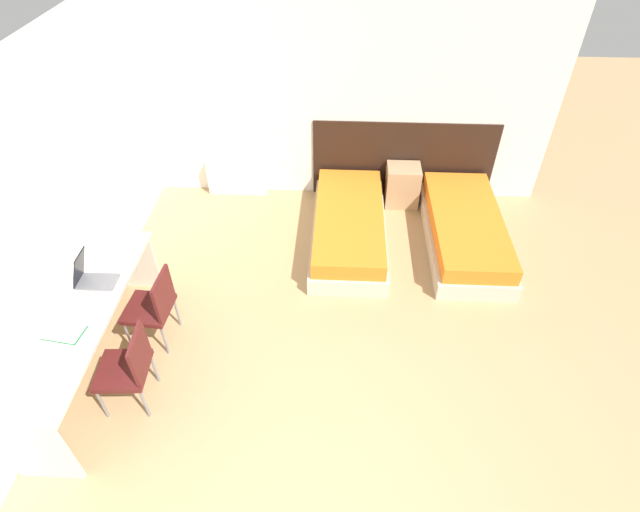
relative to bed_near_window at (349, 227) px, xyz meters
name	(u,v)px	position (x,y,z in m)	size (l,w,h in m)	color
wall_back	(328,98)	(-0.31, 1.07, 1.15)	(5.64, 0.05, 2.70)	white
wall_left	(61,198)	(-2.65, -1.19, 1.15)	(0.05, 5.47, 2.70)	white
headboard_panel	(403,160)	(0.70, 1.03, 0.34)	(2.39, 0.03, 1.07)	black
bed_near_window	(349,227)	(0.00, 0.00, 0.00)	(0.89, 2.00, 0.40)	beige
bed_near_door	(465,230)	(1.40, 0.00, 0.00)	(0.89, 2.00, 0.40)	beige
nightstand	(402,185)	(0.70, 0.82, 0.08)	(0.43, 0.36, 0.55)	tan
radiator	(237,177)	(-1.54, 0.95, 0.05)	(0.80, 0.12, 0.50)	silver
desk	(85,323)	(-2.33, -2.01, 0.40)	(0.58, 2.19, 0.76)	beige
chair_near_laptop	(153,305)	(-1.85, -1.66, 0.28)	(0.45, 0.45, 0.85)	#511919
chair_near_notebook	(128,366)	(-1.85, -2.36, 0.28)	(0.45, 0.45, 0.85)	#511919
laptop	(91,277)	(-2.34, -1.67, 0.63)	(0.35, 0.22, 0.35)	slate
open_notebook	(64,333)	(-2.35, -2.27, 0.57)	(0.33, 0.24, 0.02)	#236B3D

